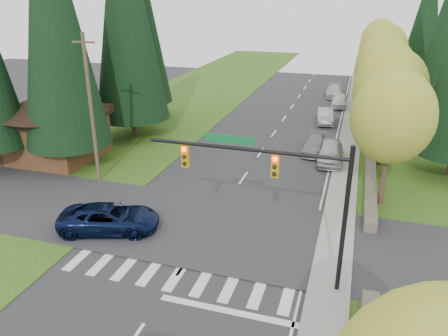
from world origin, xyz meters
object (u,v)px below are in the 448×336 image
at_px(parked_car_b, 315,145).
at_px(parked_car_d, 339,101).
at_px(suv_navy, 110,218).
at_px(parked_car_a, 330,152).
at_px(parked_car_e, 334,91).
at_px(parked_car_c, 325,116).

distance_m(parked_car_b, parked_car_d, 16.34).
distance_m(suv_navy, parked_car_d, 34.12).
bearing_deg(parked_car_a, parked_car_e, 90.24).
bearing_deg(parked_car_e, parked_car_d, -84.21).
relative_size(suv_navy, parked_car_c, 1.25).
height_order(parked_car_a, parked_car_c, parked_car_a).
height_order(parked_car_a, parked_car_b, parked_car_a).
distance_m(parked_car_c, parked_car_e, 12.41).
xyz_separation_m(suv_navy, parked_car_d, (10.28, 32.54, -0.02)).
height_order(suv_navy, parked_car_b, suv_navy).
bearing_deg(parked_car_a, parked_car_c, 94.06).
height_order(parked_car_b, parked_car_c, parked_car_c).
bearing_deg(parked_car_c, parked_car_b, -96.92).
height_order(parked_car_a, parked_car_e, parked_car_a).
distance_m(parked_car_a, parked_car_e, 23.47).
distance_m(suv_navy, parked_car_c, 27.01).
height_order(parked_car_b, parked_car_d, parked_car_d).
bearing_deg(parked_car_c, parked_car_a, -89.68).
bearing_deg(parked_car_b, parked_car_a, -54.01).
height_order(suv_navy, parked_car_c, suv_navy).
height_order(parked_car_c, parked_car_e, parked_car_c).
bearing_deg(parked_car_b, suv_navy, -120.26).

